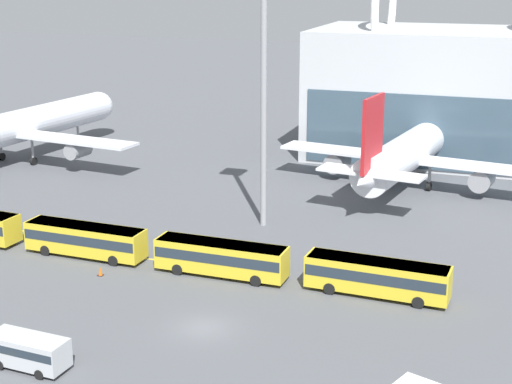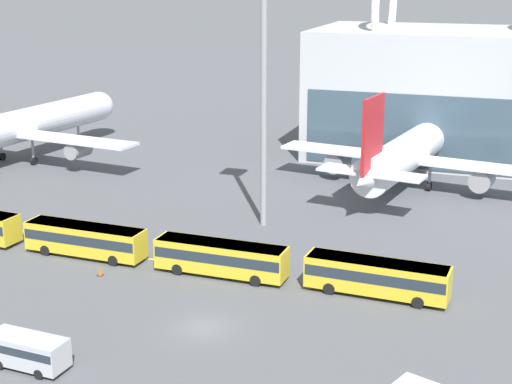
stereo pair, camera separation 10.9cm
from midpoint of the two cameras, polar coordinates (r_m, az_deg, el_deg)
ground_plane at (r=59.95m, az=-3.75°, el=-9.80°), size 440.00×440.00×0.00m
airliner_at_gate_near at (r=112.11m, az=-16.90°, el=4.58°), size 38.21×38.91×14.06m
airliner_at_gate_far at (r=96.97m, az=11.12°, el=2.90°), size 32.51×36.38×13.12m
shuttle_bus_1 at (r=74.67m, az=-12.27°, el=-3.30°), size 11.91×3.04×3.01m
shuttle_bus_2 at (r=68.61m, az=-2.52°, el=-4.69°), size 11.87×2.85×3.01m
shuttle_bus_3 at (r=65.24m, az=8.83°, el=-6.02°), size 11.94×3.22×3.01m
service_van_crossing at (r=55.94m, az=-16.22°, el=-10.95°), size 5.77×2.54×2.26m
floodlight_mast at (r=78.38m, az=0.62°, el=10.08°), size 2.86×2.86×26.85m
lane_stripe_0 at (r=71.25m, az=-2.06°, el=-5.41°), size 8.43×2.82×0.01m
lane_stripe_1 at (r=86.29m, az=-18.10°, el=-2.32°), size 9.19×2.10×0.01m
lane_stripe_4 at (r=73.91m, az=-8.45°, el=-4.77°), size 6.61×0.80×0.01m
traffic_cone_0 at (r=70.38m, az=-11.22°, el=-5.67°), size 0.50×0.50×0.80m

